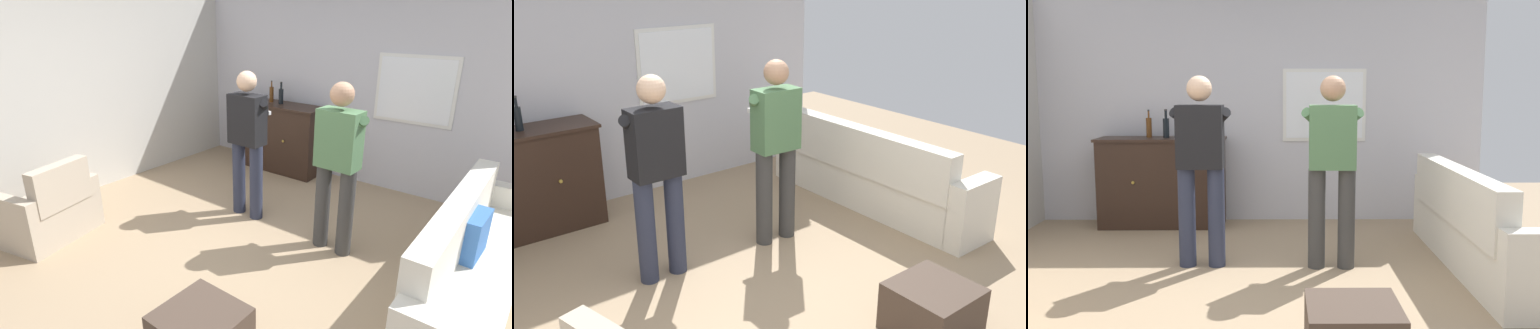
# 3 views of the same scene
# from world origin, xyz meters

# --- Properties ---
(ground) EXTENTS (10.40, 10.40, 0.00)m
(ground) POSITION_xyz_m (0.00, 0.00, 0.00)
(ground) COLOR #9E8466
(wall_back_with_window) EXTENTS (5.20, 0.15, 2.80)m
(wall_back_with_window) POSITION_xyz_m (0.02, 2.66, 1.40)
(wall_back_with_window) COLOR silver
(wall_back_with_window) RESTS_ON ground
(couch) EXTENTS (0.57, 2.56, 0.88)m
(couch) POSITION_xyz_m (1.92, 0.76, 0.33)
(couch) COLOR silver
(couch) RESTS_ON ground
(sideboard_cabinet) EXTENTS (1.43, 0.49, 1.01)m
(sideboard_cabinet) POSITION_xyz_m (-1.12, 2.30, 0.51)
(sideboard_cabinet) COLOR black
(sideboard_cabinet) RESTS_ON ground
(bottle_wine_green) EXTENTS (0.06, 0.06, 0.31)m
(bottle_wine_green) POSITION_xyz_m (-1.27, 2.36, 1.13)
(bottle_wine_green) COLOR #593314
(bottle_wine_green) RESTS_ON sideboard_cabinet
(bottle_liquor_amber) EXTENTS (0.07, 0.07, 0.32)m
(bottle_liquor_amber) POSITION_xyz_m (-1.06, 2.31, 1.14)
(bottle_liquor_amber) COLOR black
(bottle_liquor_amber) RESTS_ON sideboard_cabinet
(person_standing_left) EXTENTS (0.56, 0.48, 1.68)m
(person_standing_left) POSITION_xyz_m (-0.47, 0.84, 0.94)
(person_standing_left) COLOR #282D42
(person_standing_left) RESTS_ON ground
(person_standing_right) EXTENTS (0.56, 0.48, 1.68)m
(person_standing_right) POSITION_xyz_m (0.67, 0.78, 0.94)
(person_standing_right) COLOR #383838
(person_standing_right) RESTS_ON ground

